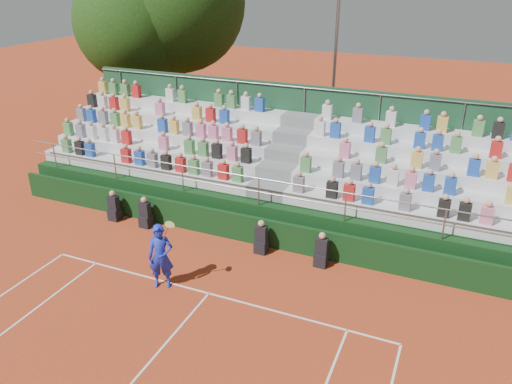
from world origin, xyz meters
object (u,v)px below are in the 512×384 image
at_px(tree_east, 177,3).
at_px(floodlight_mast, 336,52).
at_px(tree_west, 135,23).
at_px(tennis_player, 161,257).

distance_m(tree_east, floodlight_mast, 8.98).
relative_size(tree_east, floodlight_mast, 1.24).
relative_size(tree_west, tree_east, 0.87).
bearing_deg(tree_east, tree_west, -139.26).
relative_size(tennis_player, tree_east, 0.21).
bearing_deg(tennis_player, tree_west, 126.53).
relative_size(tennis_player, floodlight_mast, 0.26).
height_order(tennis_player, tree_east, tree_east).
bearing_deg(tree_east, tennis_player, -61.71).
distance_m(tree_west, tree_east, 2.45).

